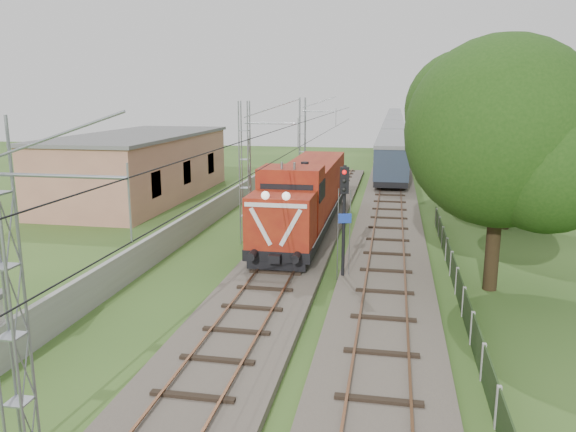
# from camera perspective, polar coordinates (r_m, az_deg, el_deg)

# --- Properties ---
(ground) EXTENTS (140.00, 140.00, 0.00)m
(ground) POSITION_cam_1_polar(r_m,az_deg,el_deg) (20.68, -4.75, -11.70)
(ground) COLOR #2E4C1C
(ground) RESTS_ON ground
(track_main) EXTENTS (4.20, 70.00, 0.45)m
(track_main) POSITION_cam_1_polar(r_m,az_deg,el_deg) (26.98, -0.82, -5.39)
(track_main) COLOR #6B6054
(track_main) RESTS_ON ground
(track_side) EXTENTS (4.20, 80.00, 0.45)m
(track_side) POSITION_cam_1_polar(r_m,az_deg,el_deg) (39.05, 10.23, 0.03)
(track_side) COLOR #6B6054
(track_side) RESTS_ON ground
(catenary) EXTENTS (3.31, 70.00, 8.00)m
(catenary) POSITION_cam_1_polar(r_m,az_deg,el_deg) (31.54, -4.30, 4.40)
(catenary) COLOR gray
(catenary) RESTS_ON ground
(boundary_wall) EXTENTS (0.25, 40.00, 1.50)m
(boundary_wall) POSITION_cam_1_polar(r_m,az_deg,el_deg) (33.24, -10.14, -1.14)
(boundary_wall) COLOR #9E9E99
(boundary_wall) RESTS_ON ground
(station_building) EXTENTS (8.40, 20.40, 5.22)m
(station_building) POSITION_cam_1_polar(r_m,az_deg,el_deg) (47.08, -14.80, 4.94)
(station_building) COLOR tan
(station_building) RESTS_ON ground
(fence) EXTENTS (0.12, 32.00, 1.20)m
(fence) POSITION_cam_1_polar(r_m,az_deg,el_deg) (22.76, 17.41, -8.32)
(fence) COLOR black
(fence) RESTS_ON ground
(locomotive) EXTENTS (3.19, 18.23, 4.63)m
(locomotive) POSITION_cam_1_polar(r_m,az_deg,el_deg) (34.06, 1.83, 2.14)
(locomotive) COLOR black
(locomotive) RESTS_ON ground
(coach_rake) EXTENTS (3.03, 113.16, 3.50)m
(coach_rake) POSITION_cam_1_polar(r_m,az_deg,el_deg) (103.60, 10.70, 8.96)
(coach_rake) COLOR black
(coach_rake) RESTS_ON ground
(signal_post) EXTENTS (0.58, 0.46, 5.34)m
(signal_post) POSITION_cam_1_polar(r_m,az_deg,el_deg) (24.88, 5.72, 1.31)
(signal_post) COLOR black
(signal_post) RESTS_ON ground
(tree_a) EXTENTS (8.35, 7.95, 10.82)m
(tree_a) POSITION_cam_1_polar(r_m,az_deg,el_deg) (25.01, 21.14, 7.74)
(tree_a) COLOR #362716
(tree_a) RESTS_ON ground
(tree_b) EXTENTS (8.48, 8.08, 11.00)m
(tree_b) POSITION_cam_1_polar(r_m,az_deg,el_deg) (37.20, 22.09, 9.12)
(tree_b) COLOR #362716
(tree_b) RESTS_ON ground
(tree_c) EXTENTS (6.26, 5.96, 8.11)m
(tree_c) POSITION_cam_1_polar(r_m,az_deg,el_deg) (43.64, 18.60, 7.36)
(tree_c) COLOR #362716
(tree_c) RESTS_ON ground
(tree_d) EXTENTS (6.87, 6.54, 8.90)m
(tree_d) POSITION_cam_1_polar(r_m,az_deg,el_deg) (56.28, 18.57, 8.87)
(tree_d) COLOR #362716
(tree_d) RESTS_ON ground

